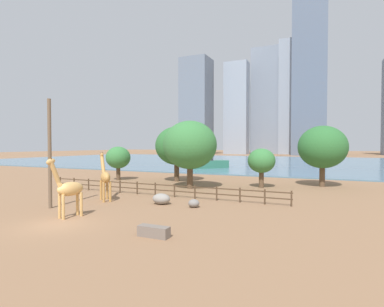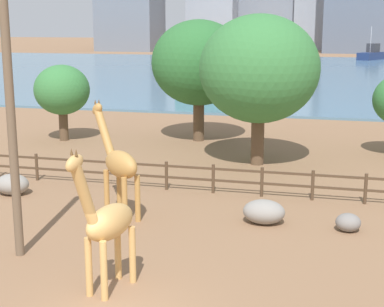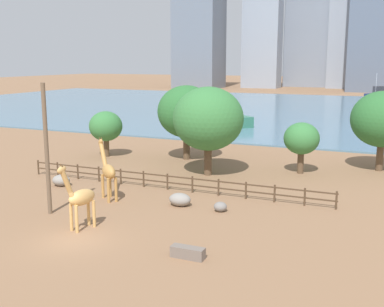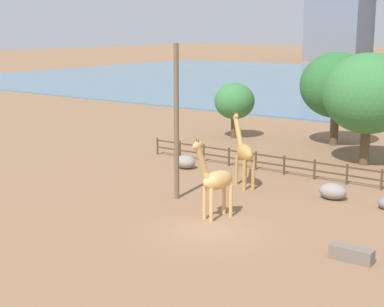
{
  "view_description": "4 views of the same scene",
  "coord_description": "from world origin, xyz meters",
  "views": [
    {
      "loc": [
        15.51,
        -13.56,
        5.03
      ],
      "look_at": [
        -0.99,
        23.04,
        3.92
      ],
      "focal_mm": 28.0,
      "sensor_mm": 36.0,
      "label": 1
    },
    {
      "loc": [
        5.33,
        -12.54,
        7.37
      ],
      "look_at": [
        -0.27,
        9.14,
        2.4
      ],
      "focal_mm": 55.0,
      "sensor_mm": 36.0,
      "label": 2
    },
    {
      "loc": [
        16.54,
        -21.09,
        10.15
      ],
      "look_at": [
        1.16,
        14.15,
        2.63
      ],
      "focal_mm": 45.0,
      "sensor_mm": 36.0,
      "label": 3
    },
    {
      "loc": [
        15.07,
        -22.14,
        9.52
      ],
      "look_at": [
        -3.72,
        3.74,
        2.67
      ],
      "focal_mm": 55.0,
      "sensor_mm": 36.0,
      "label": 4
    }
  ],
  "objects": [
    {
      "name": "utility_pole",
      "position": [
        -4.58,
        3.45,
        4.36
      ],
      "size": [
        0.28,
        0.28,
        8.72
      ],
      "primitive_type": "cylinder",
      "color": "brown",
      "rests_on": "ground"
    },
    {
      "name": "tree_center_broad",
      "position": [
        1.06,
        17.92,
        5.04
      ],
      "size": [
        6.23,
        6.23,
        7.87
      ],
      "color": "brown",
      "rests_on": "ground"
    },
    {
      "name": "giraffe_tall",
      "position": [
        -0.78,
        1.72,
        2.01
      ],
      "size": [
        1.23,
        2.67,
        4.32
      ],
      "rotation": [
        0.0,
        0.0,
        4.44
      ],
      "color": "tan",
      "rests_on": "ground"
    },
    {
      "name": "giraffe_companion",
      "position": [
        -2.85,
        7.91,
        2.13
      ],
      "size": [
        2.83,
        2.46,
        4.44
      ],
      "rotation": [
        0.0,
        0.0,
        2.45
      ],
      "color": "#C18C47",
      "rests_on": "ground"
    },
    {
      "name": "tree_left_large",
      "position": [
        -3.53,
        23.47,
        4.93
      ],
      "size": [
        5.93,
        5.93,
        7.62
      ],
      "color": "brown",
      "rests_on": "ground"
    },
    {
      "name": "feeding_trough",
      "position": [
        6.92,
        0.4,
        0.3
      ],
      "size": [
        1.8,
        0.6,
        0.6
      ],
      "primitive_type": "cube",
      "color": "#72665B",
      "rests_on": "ground"
    },
    {
      "name": "boulder_near_fence",
      "position": [
        -8.54,
        9.57,
        0.46
      ],
      "size": [
        1.5,
        1.22,
        0.92
      ],
      "primitive_type": "ellipsoid",
      "color": "gray",
      "rests_on": "ground"
    },
    {
      "name": "boat_sailboat",
      "position": [
        -7.3,
        45.39,
        1.39
      ],
      "size": [
        7.56,
        7.81,
        3.52
      ],
      "rotation": [
        0.0,
        0.0,
        0.82
      ],
      "color": "#337259",
      "rests_on": "harbor_water"
    },
    {
      "name": "enclosure_fence",
      "position": [
        -0.02,
        12.0,
        0.76
      ],
      "size": [
        26.12,
        0.14,
        1.3
      ],
      "color": "#4C3826",
      "rests_on": "ground"
    },
    {
      "name": "tree_right_tall",
      "position": [
        -11.94,
        21.38,
        3.22
      ],
      "size": [
        3.51,
        3.51,
        4.83
      ],
      "color": "brown",
      "rests_on": "ground"
    },
    {
      "name": "boulder_small",
      "position": [
        2.69,
        8.5,
        0.46
      ],
      "size": [
        1.59,
        1.21,
        0.91
      ],
      "primitive_type": "ellipsoid",
      "color": "gray",
      "rests_on": "ground"
    }
  ]
}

